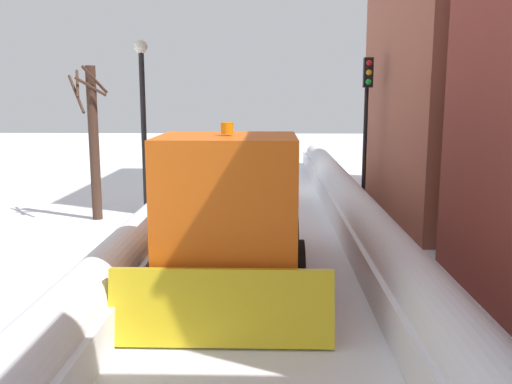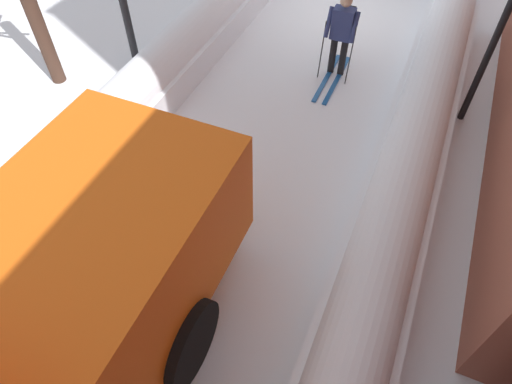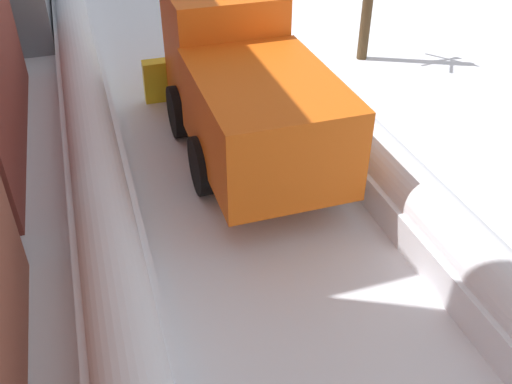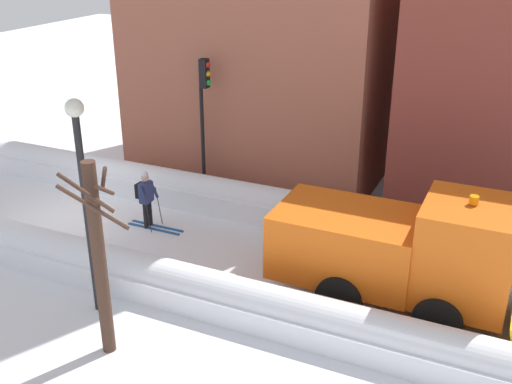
% 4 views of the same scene
% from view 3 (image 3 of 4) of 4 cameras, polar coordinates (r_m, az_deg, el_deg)
% --- Properties ---
extents(ground_plane, '(80.00, 80.00, 0.00)m').
position_cam_3_polar(ground_plane, '(11.25, -2.92, 3.01)').
color(ground_plane, white).
extents(snowbank_left, '(1.10, 36.00, 1.10)m').
position_cam_3_polar(snowbank_left, '(10.74, -15.96, 2.93)').
color(snowbank_left, white).
rests_on(snowbank_left, ground).
extents(snowbank_right, '(1.10, 36.00, 1.03)m').
position_cam_3_polar(snowbank_right, '(11.80, 8.85, 6.82)').
color(snowbank_right, white).
rests_on(snowbank_right, ground).
extents(plow_truck, '(3.20, 5.98, 3.12)m').
position_cam_3_polar(plow_truck, '(10.92, -1.32, 10.83)').
color(plow_truck, orange).
rests_on(plow_truck, ground).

